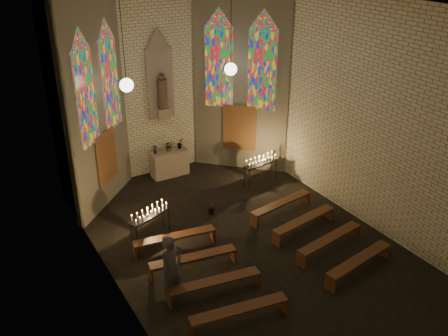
{
  "coord_description": "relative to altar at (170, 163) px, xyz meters",
  "views": [
    {
      "loc": [
        -6.92,
        -10.47,
        8.68
      ],
      "look_at": [
        -0.19,
        1.01,
        2.2
      ],
      "focal_mm": 40.0,
      "sensor_mm": 36.0,
      "label": 1
    }
  ],
  "objects": [
    {
      "name": "floor",
      "position": [
        0.0,
        -5.45,
        -0.5
      ],
      "size": [
        12.0,
        12.0,
        0.0
      ],
      "primitive_type": "plane",
      "color": "black",
      "rests_on": "ground"
    },
    {
      "name": "room",
      "position": [
        -0.0,
        -2.08,
        3.22
      ],
      "size": [
        8.22,
        12.43,
        7.0
      ],
      "color": "#F5F0CD",
      "rests_on": "ground"
    },
    {
      "name": "altar",
      "position": [
        0.0,
        0.0,
        0.0
      ],
      "size": [
        1.4,
        0.6,
        1.0
      ],
      "primitive_type": "cube",
      "color": "#AEA18E",
      "rests_on": "ground"
    },
    {
      "name": "flower_vase_left",
      "position": [
        -0.55,
        0.04,
        0.68
      ],
      "size": [
        0.21,
        0.16,
        0.35
      ],
      "primitive_type": "imported",
      "rotation": [
        0.0,
        0.0,
        -0.21
      ],
      "color": "#4C723F",
      "rests_on": "altar"
    },
    {
      "name": "flower_vase_center",
      "position": [
        0.02,
        0.01,
        0.7
      ],
      "size": [
        0.46,
        0.43,
        0.41
      ],
      "primitive_type": "imported",
      "rotation": [
        0.0,
        0.0,
        -0.36
      ],
      "color": "#4C723F",
      "rests_on": "altar"
    },
    {
      "name": "flower_vase_right",
      "position": [
        0.48,
        0.01,
        0.71
      ],
      "size": [
        0.27,
        0.24,
        0.42
      ],
      "primitive_type": "imported",
      "rotation": [
        0.0,
        0.0,
        -0.24
      ],
      "color": "#4C723F",
      "rests_on": "altar"
    },
    {
      "name": "aisle_flower_pot",
      "position": [
        -0.03,
        -3.34,
        -0.31
      ],
      "size": [
        0.27,
        0.27,
        0.37
      ],
      "primitive_type": "imported",
      "rotation": [
        0.0,
        0.0,
        0.39
      ],
      "color": "#4C723F",
      "rests_on": "ground"
    },
    {
      "name": "votive_stand_left",
      "position": [
        -2.35,
        -3.71,
        0.39
      ],
      "size": [
        1.44,
        0.81,
        1.04
      ],
      "rotation": [
        0.0,
        0.0,
        0.36
      ],
      "color": "black",
      "rests_on": "ground"
    },
    {
      "name": "votive_stand_right",
      "position": [
        2.61,
        -2.35,
        0.39
      ],
      "size": [
        1.44,
        0.51,
        1.03
      ],
      "rotation": [
        0.0,
        0.0,
        0.12
      ],
      "color": "black",
      "rests_on": "ground"
    },
    {
      "name": "pew_left_0",
      "position": [
        -1.94,
        -4.55,
        -0.11
      ],
      "size": [
        2.49,
        0.73,
        0.47
      ],
      "rotation": [
        0.0,
        0.0,
        -0.16
      ],
      "color": "#4E2B16",
      "rests_on": "ground"
    },
    {
      "name": "pew_right_0",
      "position": [
        1.94,
        -4.55,
        -0.11
      ],
      "size": [
        2.49,
        0.73,
        0.47
      ],
      "rotation": [
        0.0,
        0.0,
        0.16
      ],
      "color": "#4E2B16",
      "rests_on": "ground"
    },
    {
      "name": "pew_left_1",
      "position": [
        -1.94,
        -5.75,
        -0.11
      ],
      "size": [
        2.49,
        0.73,
        0.47
      ],
      "rotation": [
        0.0,
        0.0,
        -0.16
      ],
      "color": "#4E2B16",
      "rests_on": "ground"
    },
    {
      "name": "pew_right_1",
      "position": [
        1.94,
        -5.75,
        -0.11
      ],
      "size": [
        2.49,
        0.73,
        0.47
      ],
      "rotation": [
        0.0,
        0.0,
        0.16
      ],
      "color": "#4E2B16",
      "rests_on": "ground"
    },
    {
      "name": "pew_left_2",
      "position": [
        -1.94,
        -6.95,
        -0.11
      ],
      "size": [
        2.49,
        0.73,
        0.47
      ],
      "rotation": [
        0.0,
        0.0,
        -0.16
      ],
      "color": "#4E2B16",
      "rests_on": "ground"
    },
    {
      "name": "pew_right_2",
      "position": [
        1.94,
        -6.95,
        -0.11
      ],
      "size": [
        2.49,
        0.73,
        0.47
      ],
      "rotation": [
        0.0,
        0.0,
        0.16
      ],
      "color": "#4E2B16",
      "rests_on": "ground"
    },
    {
      "name": "pew_left_3",
      "position": [
        -1.94,
        -8.15,
        -0.11
      ],
      "size": [
        2.49,
        0.73,
        0.47
      ],
      "rotation": [
        0.0,
        0.0,
        -0.16
      ],
      "color": "#4E2B16",
      "rests_on": "ground"
    },
    {
      "name": "pew_right_3",
      "position": [
        1.94,
        -8.15,
        -0.11
      ],
      "size": [
        2.49,
        0.73,
        0.47
      ],
      "rotation": [
        0.0,
        0.0,
        0.16
      ],
      "color": "#4E2B16",
      "rests_on": "ground"
    },
    {
      "name": "visitor",
      "position": [
        -2.93,
        -6.5,
        0.43
      ],
      "size": [
        0.79,
        0.65,
        1.85
      ],
      "primitive_type": "imported",
      "rotation": [
        0.0,
        0.0,
        0.35
      ],
      "color": "#4F4E59",
      "rests_on": "ground"
    }
  ]
}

